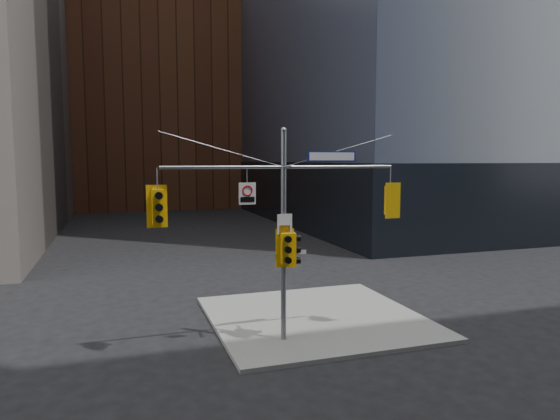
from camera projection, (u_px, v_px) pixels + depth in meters
ground at (304, 366)px, 15.13m from camera, size 160.00×160.00×0.00m
sidewalk_corner at (315, 318)px, 19.53m from camera, size 8.00×8.00×0.15m
podium_ne at (440, 190)px, 53.78m from camera, size 36.40×36.40×6.00m
brick_midrise at (154, 103)px, 68.52m from camera, size 26.00×20.00×28.00m
signal_assembly at (284, 215)px, 16.57m from camera, size 8.00×0.80×7.30m
traffic_light_west_arm at (158, 207)px, 15.28m from camera, size 0.64×0.53×1.33m
traffic_light_east_arm at (390, 200)px, 17.78m from camera, size 0.60×0.50×1.26m
traffic_light_pole_side at (293, 249)px, 16.79m from camera, size 0.47×0.40×1.14m
traffic_light_pole_front at (286, 249)px, 16.43m from camera, size 0.61×0.49×1.29m
street_sign_blade at (332, 156)px, 16.91m from camera, size 1.79×0.12×0.35m
regulatory_sign_arm at (247, 193)px, 16.09m from camera, size 0.57×0.09×0.71m
regulatory_sign_pole at (285, 225)px, 16.49m from camera, size 0.51×0.05×0.67m
street_blade_ew at (296, 252)px, 16.85m from camera, size 0.69×0.10×0.14m
street_blade_ns at (279, 258)px, 17.16m from camera, size 0.07×0.84×0.17m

